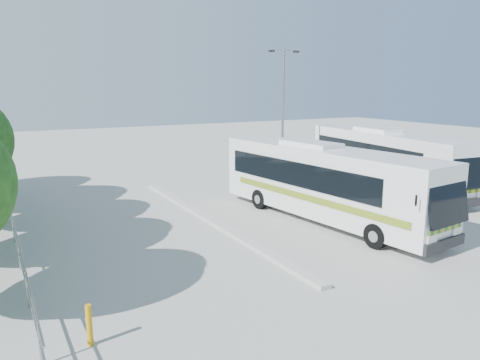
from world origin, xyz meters
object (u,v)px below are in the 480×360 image
coach_adjacent (387,158)px  bollard (89,325)px  lamppost (283,109)px  coach_main (325,181)px

coach_adjacent → bollard: bearing=-148.3°
lamppost → bollard: lamppost is taller
coach_main → lamppost: 9.08m
coach_main → coach_adjacent: (7.10, 3.34, 0.02)m
coach_adjacent → bollard: coach_adjacent is taller
coach_adjacent → lamppost: size_ratio=1.47×
lamppost → bollard: size_ratio=8.05×
coach_main → coach_adjacent: 7.85m
lamppost → bollard: (-14.26, -13.52, -3.95)m
bollard → coach_main: bearing=26.1°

